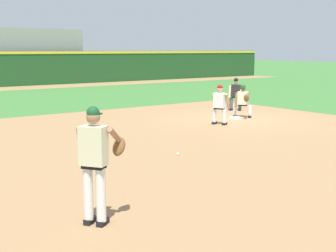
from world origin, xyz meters
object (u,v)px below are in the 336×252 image
first_baseman (243,99)px  first_base_bag (235,118)px  baseball (178,154)px  baserunner (220,103)px  pitcher (96,158)px  umpire (236,93)px

first_baseman → first_base_bag: bearing=-165.9°
first_base_bag → baseball: size_ratio=5.14×
baseball → baserunner: 5.34m
baseball → pitcher: 5.11m
first_base_bag → pitcher: size_ratio=0.20×
first_base_bag → umpire: 2.80m
first_base_bag → baseball: first_base_bag is taller
first_baseman → umpire: 2.24m
pitcher → umpire: (11.53, 8.75, -0.27)m
baseball → first_baseman: 7.38m
first_base_bag → first_baseman: bearing=14.1°
baseball → pitcher: size_ratio=0.04×
baserunner → umpire: 4.19m
first_baseman → pitcher: bearing=-145.6°
first_base_bag → pitcher: bearing=-144.7°
baseball → baserunner: bearing=36.0°
first_base_bag → first_baseman: 0.89m
pitcher → baserunner: bearing=37.0°
first_baseman → baserunner: 2.12m
first_base_bag → umpire: (1.89, 1.92, 0.75)m
first_baseman → baserunner: (-1.97, -0.77, 0.06)m
first_base_bag → baseball: (-5.70, -3.74, -0.01)m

